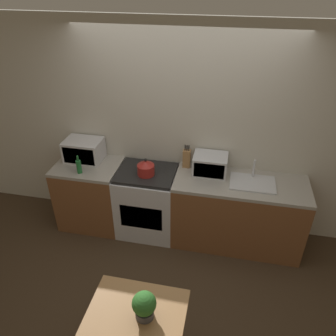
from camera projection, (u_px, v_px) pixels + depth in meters
name	position (u px, v px, depth m)	size (l,w,h in m)	color
ground_plane	(166.00, 268.00, 3.84)	(16.00, 16.00, 0.00)	#3D2D1E
wall_back	(182.00, 132.00, 3.95)	(10.00, 0.06, 2.60)	beige
counter_left_run	(92.00, 194.00, 4.32)	(0.80, 0.62, 0.90)	brown
counter_right_run	(237.00, 213.00, 3.99)	(1.54, 0.62, 0.90)	brown
stove_range	(147.00, 201.00, 4.18)	(0.72, 0.62, 0.90)	silver
kettle	(146.00, 168.00, 3.85)	(0.20, 0.20, 0.22)	maroon
microwave	(84.00, 150.00, 4.12)	(0.46, 0.33, 0.27)	silver
bottle	(79.00, 166.00, 3.88)	(0.06, 0.06, 0.23)	#1E662D
knife_block	(187.00, 158.00, 3.98)	(0.09, 0.07, 0.30)	#9E7042
toaster_oven	(210.00, 164.00, 3.87)	(0.40, 0.31, 0.23)	silver
sink_basin	(253.00, 182.00, 3.73)	(0.51, 0.35, 0.24)	silver
dining_table	(135.00, 326.00, 2.55)	(0.76, 0.66, 0.74)	#9E7042
potted_plant	(144.00, 305.00, 2.44)	(0.19, 0.19, 0.24)	#424247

